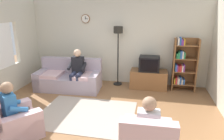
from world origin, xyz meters
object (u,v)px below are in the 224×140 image
object	(u,v)px
couch	(69,79)
person_in_left_armchair	(15,107)
tv_stand	(148,79)
bookshelf	(183,64)
person_in_right_armchair	(148,125)
armchair_near_window	(12,123)
floor_lamp	(118,40)
tv	(149,64)
person_on_couch	(77,68)

from	to	relation	value
couch	person_in_left_armchair	world-z (taller)	person_in_left_armchair
tv_stand	bookshelf	size ratio (longest dim) A/B	0.70
person_in_right_armchair	couch	bearing A→B (deg)	133.34
tv_stand	armchair_near_window	size ratio (longest dim) A/B	0.93
tv_stand	floor_lamp	size ratio (longest dim) A/B	0.59
tv	floor_lamp	xyz separation A→B (m)	(-0.98, 0.12, 0.68)
floor_lamp	armchair_near_window	size ratio (longest dim) A/B	1.56
armchair_near_window	person_in_left_armchair	world-z (taller)	person_in_left_armchair
tv	person_on_couch	distance (m)	2.15
couch	person_in_left_armchair	size ratio (longest dim) A/B	1.74
bookshelf	person_in_left_armchair	distance (m)	4.58
couch	bookshelf	world-z (taller)	bookshelf
couch	tv_stand	xyz separation A→B (m)	(2.36, 0.57, -0.04)
floor_lamp	person_on_couch	distance (m)	1.52
person_in_left_armchair	person_in_right_armchair	size ratio (longest dim) A/B	1.00
couch	tv_stand	distance (m)	2.43
tv_stand	person_in_left_armchair	bearing A→B (deg)	-127.70
armchair_near_window	person_in_right_armchair	distance (m)	2.54
person_on_couch	person_in_right_armchair	xyz separation A→B (m)	(2.14, -2.50, -0.09)
armchair_near_window	person_in_left_armchair	bearing A→B (deg)	52.29
tv_stand	couch	bearing A→B (deg)	-166.35
person_in_left_armchair	bookshelf	bearing A→B (deg)	43.15
tv_stand	person_on_couch	distance (m)	2.20
floor_lamp	person_in_left_armchair	bearing A→B (deg)	-113.72
bookshelf	tv	bearing A→B (deg)	-174.50
couch	armchair_near_window	world-z (taller)	same
bookshelf	person_in_right_armchair	bearing A→B (deg)	-105.15
tv	tv_stand	bearing A→B (deg)	90.00
couch	tv	xyz separation A→B (m)	(2.36, 0.55, 0.46)
person_on_couch	person_in_left_armchair	xyz separation A→B (m)	(-0.32, -2.38, -0.09)
tv_stand	armchair_near_window	bearing A→B (deg)	-127.70
couch	tv	size ratio (longest dim) A/B	3.24
person_in_right_armchair	armchair_near_window	bearing A→B (deg)	178.95
person_on_couch	person_in_left_armchair	bearing A→B (deg)	-97.71
couch	tv_stand	bearing A→B (deg)	13.65
person_in_left_armchair	person_in_right_armchair	bearing A→B (deg)	-2.71
armchair_near_window	person_on_couch	distance (m)	2.51
couch	floor_lamp	size ratio (longest dim) A/B	1.05
floor_lamp	bookshelf	bearing A→B (deg)	-0.87
couch	person_in_right_armchair	bearing A→B (deg)	-46.66
tv_stand	bookshelf	bearing A→B (deg)	4.07
person_in_right_armchair	person_in_left_armchair	bearing A→B (deg)	177.29
tv	person_in_right_armchair	xyz separation A→B (m)	(0.09, -3.16, -0.17)
tv_stand	floor_lamp	world-z (taller)	floor_lamp
bookshelf	floor_lamp	distance (m)	2.06
tv	floor_lamp	size ratio (longest dim) A/B	0.32
tv_stand	tv	xyz separation A→B (m)	(0.00, -0.02, 0.50)
tv_stand	person_on_couch	xyz separation A→B (m)	(-2.05, -0.68, 0.42)
armchair_near_window	person_in_left_armchair	xyz separation A→B (m)	(0.05, 0.07, 0.32)
armchair_near_window	bookshelf	bearing A→B (deg)	43.33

